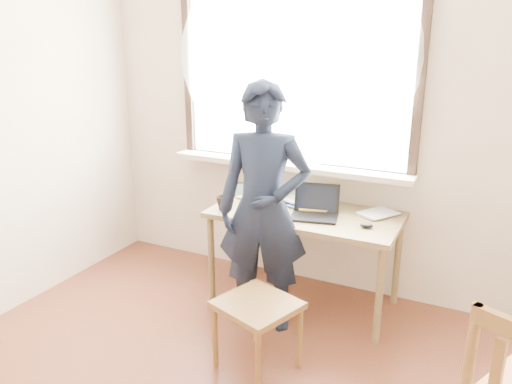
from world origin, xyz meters
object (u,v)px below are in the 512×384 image
at_px(mug_white, 305,195).
at_px(mug_dark, 223,203).
at_px(person, 264,209).
at_px(desk, 305,222).
at_px(laptop, 315,209).
at_px(work_chair, 257,312).

xyz_separation_m(mug_white, mug_dark, (-0.44, -0.42, 0.00)).
distance_m(mug_dark, person, 0.42).
xyz_separation_m(desk, mug_white, (-0.09, 0.22, 0.12)).
relative_size(mug_dark, person, 0.06).
relative_size(desk, laptop, 3.70).
bearing_deg(person, mug_dark, 142.78).
distance_m(mug_dark, work_chair, 0.92).
relative_size(mug_white, mug_dark, 1.15).
relative_size(work_chair, person, 0.32).
distance_m(work_chair, person, 0.66).
distance_m(laptop, person, 0.40).
bearing_deg(person, mug_white, 69.47).
height_order(mug_dark, person, person).
relative_size(mug_white, person, 0.07).
bearing_deg(laptop, desk, 156.49).
height_order(mug_white, person, person).
bearing_deg(work_chair, laptop, 86.01).
bearing_deg(mug_dark, desk, 20.31).
xyz_separation_m(laptop, mug_white, (-0.17, 0.26, -0.00)).
height_order(laptop, person, person).
xyz_separation_m(laptop, person, (-0.23, -0.32, 0.06)).
height_order(desk, mug_white, mug_white).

